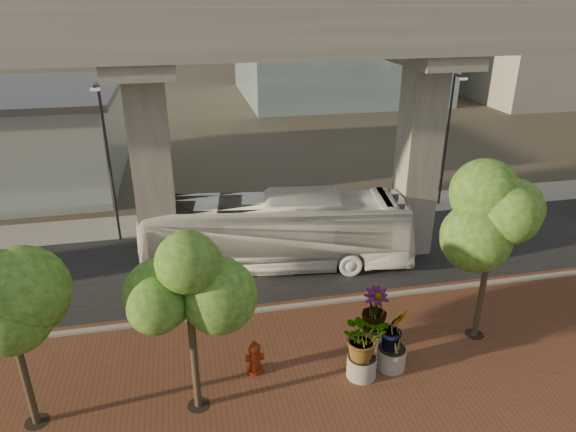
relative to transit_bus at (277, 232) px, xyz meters
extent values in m
plane|color=#383128|center=(0.76, -1.73, -1.72)|extent=(160.00, 160.00, 0.00)
cube|color=brown|center=(0.76, -9.73, -1.69)|extent=(70.00, 13.00, 0.06)
cube|color=black|center=(0.76, 0.27, -1.70)|extent=(90.00, 8.00, 0.04)
cube|color=gray|center=(0.76, -3.73, -1.64)|extent=(70.00, 0.25, 0.16)
cube|color=gray|center=(0.76, 5.77, -1.69)|extent=(90.00, 3.00, 0.06)
cube|color=#9A978C|center=(0.76, -1.33, 8.78)|extent=(72.00, 2.40, 1.80)
cube|color=#9A978C|center=(0.76, 1.87, 8.78)|extent=(72.00, 2.40, 1.80)
imported|color=white|center=(0.00, 0.00, 0.00)|extent=(12.61, 4.66, 3.43)
cylinder|color=maroon|center=(-2.15, -7.22, -1.59)|extent=(0.55, 0.55, 0.12)
cylinder|color=maroon|center=(-2.15, -7.22, -1.15)|extent=(0.37, 0.37, 0.89)
sphere|color=maroon|center=(-2.15, -7.22, -0.70)|extent=(0.43, 0.43, 0.43)
cylinder|color=maroon|center=(-2.15, -7.22, -0.50)|extent=(0.12, 0.12, 0.15)
cylinder|color=maroon|center=(-2.15, -7.22, -1.07)|extent=(0.62, 0.25, 0.25)
cylinder|color=gray|center=(1.31, -8.15, -1.27)|extent=(0.99, 0.99, 0.77)
imported|color=#285215|center=(1.31, -8.15, -0.06)|extent=(2.20, 2.20, 1.65)
cylinder|color=#A29D92|center=(2.26, -6.68, -1.31)|extent=(0.90, 0.90, 0.70)
imported|color=#285215|center=(2.26, -6.68, -0.14)|extent=(2.19, 2.19, 1.64)
cylinder|color=#A09A90|center=(2.45, -7.94, -1.27)|extent=(0.99, 0.99, 0.77)
imported|color=#285215|center=(2.45, -7.94, -0.07)|extent=(2.19, 2.19, 1.65)
cylinder|color=#453827|center=(-8.89, -8.09, 0.05)|extent=(0.22, 0.22, 3.41)
cylinder|color=black|center=(-8.89, -8.09, -1.65)|extent=(0.70, 0.70, 0.01)
cylinder|color=#453827|center=(-4.10, -8.41, 0.08)|extent=(0.22, 0.22, 3.48)
cylinder|color=black|center=(-4.10, -8.41, -1.65)|extent=(0.70, 0.70, 0.01)
cylinder|color=#453827|center=(6.24, -6.90, 0.26)|extent=(0.22, 0.22, 3.83)
cylinder|color=black|center=(6.24, -6.90, -1.65)|extent=(0.70, 0.70, 0.01)
cylinder|color=#313136|center=(-7.53, 4.30, 2.30)|extent=(0.14, 0.14, 7.96)
cube|color=#313136|center=(-7.53, 3.80, 6.28)|extent=(0.15, 1.00, 0.15)
cube|color=silver|center=(-7.53, 3.31, 6.18)|extent=(0.40, 0.20, 0.12)
cylinder|color=#2B2B2F|center=(10.95, 5.29, 2.15)|extent=(0.13, 0.13, 7.66)
cube|color=#2B2B2F|center=(10.95, 4.82, 5.99)|extent=(0.14, 0.96, 0.14)
cube|color=silver|center=(10.95, 4.34, 5.89)|extent=(0.38, 0.19, 0.11)
camera|label=1|loc=(-3.88, -20.97, 10.23)|focal=32.00mm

